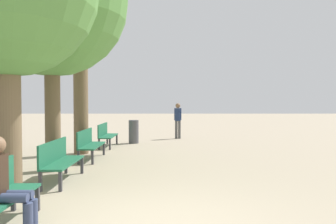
# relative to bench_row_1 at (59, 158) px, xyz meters

# --- Properties ---
(bench_row_1) EXTENTS (0.47, 1.65, 0.87)m
(bench_row_1) POSITION_rel_bench_row_1_xyz_m (0.00, 0.00, 0.00)
(bench_row_1) COLOR #1E6042
(bench_row_1) RESTS_ON ground_plane
(bench_row_2) EXTENTS (0.47, 1.65, 0.87)m
(bench_row_2) POSITION_rel_bench_row_1_xyz_m (0.00, 2.65, 0.00)
(bench_row_2) COLOR #1E6042
(bench_row_2) RESTS_ON ground_plane
(bench_row_3) EXTENTS (0.47, 1.65, 0.87)m
(bench_row_3) POSITION_rel_bench_row_1_xyz_m (0.00, 5.29, 0.00)
(bench_row_3) COLOR #1E6042
(bench_row_3) RESTS_ON ground_plane
(tree_row_1) EXTENTS (3.73, 3.73, 6.05)m
(tree_row_1) POSITION_rel_bench_row_1_xyz_m (-0.51, 1.09, 3.67)
(tree_row_1) COLOR brown
(tree_row_1) RESTS_ON ground_plane
(tree_row_2) EXTENTS (2.23, 2.23, 5.43)m
(tree_row_2) POSITION_rel_bench_row_1_xyz_m (-0.51, 3.70, 3.66)
(tree_row_2) COLOR brown
(tree_row_2) RESTS_ON ground_plane
(person_seated) EXTENTS (0.61, 0.35, 1.27)m
(person_seated) POSITION_rel_bench_row_1_xyz_m (0.23, -2.75, 0.17)
(person_seated) COLOR #384260
(person_seated) RESTS_ON ground_plane
(pedestrian_near) EXTENTS (0.33, 0.24, 1.62)m
(pedestrian_near) POSITION_rel_bench_row_1_xyz_m (2.78, 7.95, 0.43)
(pedestrian_near) COLOR #4C4C4C
(pedestrian_near) RESTS_ON ground_plane
(trash_bin) EXTENTS (0.40, 0.40, 0.94)m
(trash_bin) POSITION_rel_bench_row_1_xyz_m (0.93, 6.32, -0.03)
(trash_bin) COLOR #4C4C51
(trash_bin) RESTS_ON ground_plane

